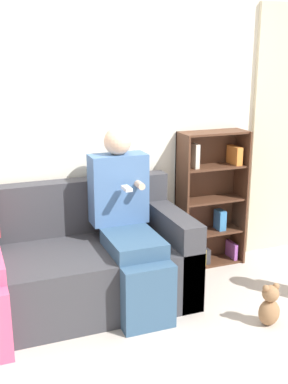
% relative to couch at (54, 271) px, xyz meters
% --- Properties ---
extents(ground_plane, '(14.00, 14.00, 0.00)m').
position_rel_couch_xyz_m(ground_plane, '(0.37, -0.51, -0.30)').
color(ground_plane, '#BCB2A8').
extents(back_wall, '(10.00, 0.06, 2.55)m').
position_rel_couch_xyz_m(back_wall, '(0.37, 0.46, 0.97)').
color(back_wall, silver).
rests_on(back_wall, ground_plane).
extents(curtain_panel, '(0.77, 0.04, 2.26)m').
position_rel_couch_xyz_m(curtain_panel, '(2.30, 0.41, 0.83)').
color(curtain_panel, beige).
rests_on(curtain_panel, ground_plane).
extents(couch, '(2.02, 0.85, 0.89)m').
position_rel_couch_xyz_m(couch, '(0.00, 0.00, 0.00)').
color(couch, '#38383D').
rests_on(couch, ground_plane).
extents(adult_seated, '(0.44, 0.80, 1.31)m').
position_rel_couch_xyz_m(adult_seated, '(0.55, -0.09, 0.38)').
color(adult_seated, '#335170').
rests_on(adult_seated, ground_plane).
extents(bookshelf, '(0.60, 0.25, 1.20)m').
position_rel_couch_xyz_m(bookshelf, '(1.46, 0.33, 0.27)').
color(bookshelf, '#4C2D1E').
rests_on(bookshelf, ground_plane).
extents(teddy_bear, '(0.16, 0.13, 0.31)m').
position_rel_couch_xyz_m(teddy_bear, '(1.35, -0.77, -0.15)').
color(teddy_bear, '#936B47').
rests_on(teddy_bear, ground_plane).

